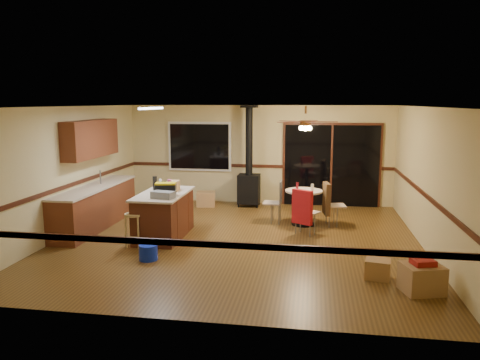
% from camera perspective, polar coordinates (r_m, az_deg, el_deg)
% --- Properties ---
extents(floor, '(7.00, 7.00, 0.00)m').
position_cam_1_polar(floor, '(9.29, -0.29, -7.32)').
color(floor, brown).
rests_on(floor, ground).
extents(ceiling, '(7.00, 7.00, 0.00)m').
position_cam_1_polar(ceiling, '(8.89, -0.31, 8.94)').
color(ceiling, silver).
rests_on(ceiling, ground).
extents(wall_back, '(7.00, 0.00, 7.00)m').
position_cam_1_polar(wall_back, '(12.43, 2.31, 3.10)').
color(wall_back, '#CDBC82').
rests_on(wall_back, ground).
extents(wall_front, '(7.00, 0.00, 7.00)m').
position_cam_1_polar(wall_front, '(5.64, -6.06, -4.83)').
color(wall_front, '#CDBC82').
rests_on(wall_front, ground).
extents(wall_left, '(0.00, 7.00, 7.00)m').
position_cam_1_polar(wall_left, '(10.16, -20.18, 1.07)').
color(wall_left, '#CDBC82').
rests_on(wall_left, ground).
extents(wall_right, '(0.00, 7.00, 7.00)m').
position_cam_1_polar(wall_right, '(9.12, 21.96, 0.05)').
color(wall_right, '#CDBC82').
rests_on(wall_right, ground).
extents(chair_rail, '(7.00, 7.00, 0.08)m').
position_cam_1_polar(chair_rail, '(9.05, -0.30, -1.25)').
color(chair_rail, '#3F1B0F').
rests_on(chair_rail, ground).
extents(window, '(1.72, 0.10, 1.32)m').
position_cam_1_polar(window, '(12.65, -4.95, 4.09)').
color(window, black).
rests_on(window, ground).
extents(sliding_door, '(2.52, 0.10, 2.10)m').
position_cam_1_polar(sliding_door, '(12.34, 11.07, 1.71)').
color(sliding_door, black).
rests_on(sliding_door, ground).
extents(lower_cabinets, '(0.60, 3.00, 0.86)m').
position_cam_1_polar(lower_cabinets, '(10.61, -17.18, -3.21)').
color(lower_cabinets, brown).
rests_on(lower_cabinets, ground).
extents(countertop, '(0.64, 3.04, 0.04)m').
position_cam_1_polar(countertop, '(10.52, -17.30, -0.82)').
color(countertop, beige).
rests_on(countertop, lower_cabinets).
extents(upper_cabinets, '(0.35, 2.00, 0.80)m').
position_cam_1_polar(upper_cabinets, '(10.63, -17.71, 4.81)').
color(upper_cabinets, brown).
rests_on(upper_cabinets, ground).
extents(kitchen_island, '(0.88, 1.68, 0.90)m').
position_cam_1_polar(kitchen_island, '(9.52, -9.27, -4.20)').
color(kitchen_island, '#491F12').
rests_on(kitchen_island, ground).
extents(wood_stove, '(0.55, 0.50, 2.52)m').
position_cam_1_polar(wood_stove, '(12.09, 1.10, 0.19)').
color(wood_stove, black).
rests_on(wood_stove, ground).
extents(ceiling_fan, '(0.24, 0.24, 0.55)m').
position_cam_1_polar(ceiling_fan, '(10.15, 7.98, 6.73)').
color(ceiling_fan, brown).
rests_on(ceiling_fan, ceiling).
extents(fluorescent_strip, '(0.10, 1.20, 0.04)m').
position_cam_1_polar(fluorescent_strip, '(9.63, -10.76, 8.58)').
color(fluorescent_strip, white).
rests_on(fluorescent_strip, ceiling).
extents(toolbox_grey, '(0.46, 0.33, 0.13)m').
position_cam_1_polar(toolbox_grey, '(8.89, -9.38, -1.79)').
color(toolbox_grey, slate).
rests_on(toolbox_grey, kitchen_island).
extents(toolbox_black, '(0.42, 0.27, 0.21)m').
position_cam_1_polar(toolbox_black, '(9.16, -9.05, -1.19)').
color(toolbox_black, black).
rests_on(toolbox_black, kitchen_island).
extents(toolbox_yellow_lid, '(0.42, 0.27, 0.03)m').
position_cam_1_polar(toolbox_yellow_lid, '(9.14, -9.07, -0.43)').
color(toolbox_yellow_lid, gold).
rests_on(toolbox_yellow_lid, toolbox_black).
extents(box_on_island, '(0.23, 0.31, 0.20)m').
position_cam_1_polar(box_on_island, '(9.63, -8.15, -0.69)').
color(box_on_island, '#A17747').
rests_on(box_on_island, kitchen_island).
extents(bottle_dark, '(0.11, 0.11, 0.30)m').
position_cam_1_polar(bottle_dark, '(9.64, -10.33, -0.43)').
color(bottle_dark, black).
rests_on(bottle_dark, kitchen_island).
extents(bottle_pink, '(0.09, 0.09, 0.24)m').
position_cam_1_polar(bottle_pink, '(9.56, -8.60, -0.65)').
color(bottle_pink, '#D84C8C').
rests_on(bottle_pink, kitchen_island).
extents(bottle_white, '(0.07, 0.07, 0.17)m').
position_cam_1_polar(bottle_white, '(10.13, -9.68, -0.32)').
color(bottle_white, white).
rests_on(bottle_white, kitchen_island).
extents(bar_stool, '(0.41, 0.41, 0.64)m').
position_cam_1_polar(bar_stool, '(9.02, -12.74, -5.97)').
color(bar_stool, tan).
rests_on(bar_stool, floor).
extents(blue_bucket, '(0.37, 0.37, 0.27)m').
position_cam_1_polar(blue_bucket, '(8.29, -11.11, -8.65)').
color(blue_bucket, '#0D24B8').
rests_on(blue_bucket, floor).
extents(dining_table, '(0.81, 0.81, 0.78)m').
position_cam_1_polar(dining_table, '(10.37, 7.76, -2.60)').
color(dining_table, black).
rests_on(dining_table, ground).
extents(glass_red, '(0.07, 0.07, 0.15)m').
position_cam_1_polar(glass_red, '(10.41, 6.99, -0.70)').
color(glass_red, '#590C14').
rests_on(glass_red, dining_table).
extents(glass_cream, '(0.07, 0.07, 0.15)m').
position_cam_1_polar(glass_cream, '(10.26, 8.80, -0.89)').
color(glass_cream, beige).
rests_on(glass_cream, dining_table).
extents(chair_left, '(0.41, 0.41, 0.51)m').
position_cam_1_polar(chair_left, '(10.48, 4.53, -2.07)').
color(chair_left, tan).
rests_on(chair_left, ground).
extents(chair_near, '(0.60, 0.61, 0.70)m').
position_cam_1_polar(chair_near, '(9.52, 7.68, -3.27)').
color(chair_near, tan).
rests_on(chair_near, ground).
extents(chair_right, '(0.52, 0.49, 0.70)m').
position_cam_1_polar(chair_right, '(10.38, 10.64, -2.28)').
color(chair_right, tan).
rests_on(chair_right, ground).
extents(box_under_window, '(0.54, 0.47, 0.38)m').
position_cam_1_polar(box_under_window, '(12.21, -4.19, -2.32)').
color(box_under_window, '#A17747').
rests_on(box_under_window, floor).
extents(box_corner_a, '(0.65, 0.59, 0.41)m').
position_cam_1_polar(box_corner_a, '(7.28, 21.30, -11.13)').
color(box_corner_a, '#A17747').
rests_on(box_corner_a, floor).
extents(box_corner_b, '(0.42, 0.38, 0.30)m').
position_cam_1_polar(box_corner_b, '(7.62, 16.44, -10.37)').
color(box_corner_b, '#A17747').
rests_on(box_corner_b, floor).
extents(box_small_red, '(0.36, 0.33, 0.08)m').
position_cam_1_polar(box_small_red, '(7.20, 21.41, -9.30)').
color(box_small_red, maroon).
rests_on(box_small_red, box_corner_a).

